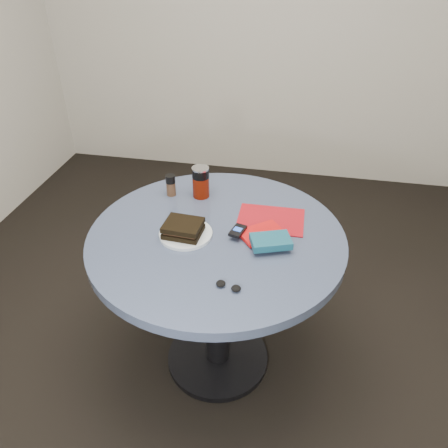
% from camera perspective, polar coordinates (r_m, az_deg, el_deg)
% --- Properties ---
extents(ground, '(4.00, 4.00, 0.00)m').
position_cam_1_polar(ground, '(2.22, -0.80, -17.17)').
color(ground, black).
rests_on(ground, ground).
extents(table, '(1.00, 1.00, 0.75)m').
position_cam_1_polar(table, '(1.79, -0.94, -5.51)').
color(table, black).
rests_on(table, ground).
extents(plate, '(0.21, 0.21, 0.01)m').
position_cam_1_polar(plate, '(1.69, -5.02, -1.29)').
color(plate, silver).
rests_on(plate, table).
extents(sandwich, '(0.15, 0.13, 0.05)m').
position_cam_1_polar(sandwich, '(1.66, -5.36, -0.56)').
color(sandwich, black).
rests_on(sandwich, plate).
extents(soda_can, '(0.08, 0.08, 0.14)m').
position_cam_1_polar(soda_can, '(1.90, -3.05, 5.50)').
color(soda_can, '#6A1505').
rests_on(soda_can, table).
extents(pepper_grinder, '(0.05, 0.05, 0.10)m').
position_cam_1_polar(pepper_grinder, '(1.93, -6.97, 5.08)').
color(pepper_grinder, '#472F1E').
rests_on(pepper_grinder, table).
extents(magazine, '(0.27, 0.20, 0.00)m').
position_cam_1_polar(magazine, '(1.78, 6.12, 0.57)').
color(magazine, '#9F0E18').
rests_on(magazine, table).
extents(red_book, '(0.20, 0.19, 0.01)m').
position_cam_1_polar(red_book, '(1.68, 4.94, -1.22)').
color(red_book, red).
rests_on(red_book, magazine).
extents(novel, '(0.17, 0.14, 0.03)m').
position_cam_1_polar(novel, '(1.61, 6.13, -2.25)').
color(novel, navy).
rests_on(novel, red_book).
extents(mp3_player, '(0.06, 0.09, 0.01)m').
position_cam_1_polar(mp3_player, '(1.67, 1.81, -0.89)').
color(mp3_player, black).
rests_on(mp3_player, red_book).
extents(headphones, '(0.09, 0.05, 0.02)m').
position_cam_1_polar(headphones, '(1.45, 0.57, -8.10)').
color(headphones, black).
rests_on(headphones, table).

